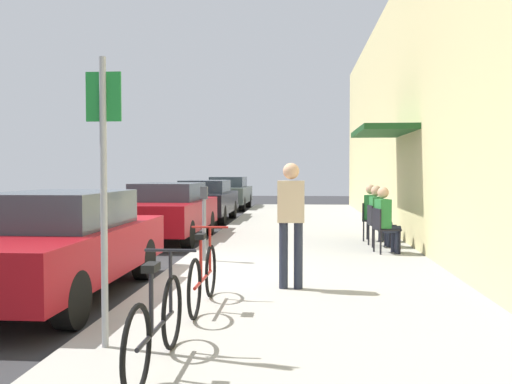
% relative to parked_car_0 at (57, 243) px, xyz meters
% --- Properties ---
extents(ground_plane, '(60.00, 60.00, 0.00)m').
position_rel_parked_car_0_xyz_m(ground_plane, '(1.10, 1.28, -0.74)').
color(ground_plane, '#2D2D30').
extents(sidewalk_slab, '(4.50, 32.00, 0.12)m').
position_rel_parked_car_0_xyz_m(sidewalk_slab, '(3.35, 3.28, -0.68)').
color(sidewalk_slab, '#9E9B93').
rests_on(sidewalk_slab, ground_plane).
extents(building_facade, '(1.40, 32.00, 6.30)m').
position_rel_parked_car_0_xyz_m(building_facade, '(5.75, 3.29, 2.41)').
color(building_facade, beige).
rests_on(building_facade, ground_plane).
extents(parked_car_0, '(1.80, 4.40, 1.43)m').
position_rel_parked_car_0_xyz_m(parked_car_0, '(0.00, 0.00, 0.00)').
color(parked_car_0, maroon).
rests_on(parked_car_0, ground_plane).
extents(parked_car_1, '(1.80, 4.40, 1.42)m').
position_rel_parked_car_0_xyz_m(parked_car_1, '(0.00, 6.09, 0.00)').
color(parked_car_1, maroon).
rests_on(parked_car_1, ground_plane).
extents(parked_car_2, '(1.80, 4.40, 1.41)m').
position_rel_parked_car_0_xyz_m(parked_car_2, '(-0.00, 11.31, 0.00)').
color(parked_car_2, black).
rests_on(parked_car_2, ground_plane).
extents(parked_car_3, '(1.80, 4.40, 1.47)m').
position_rel_parked_car_0_xyz_m(parked_car_3, '(0.00, 17.40, 0.02)').
color(parked_car_3, '#47514C').
rests_on(parked_car_3, ground_plane).
extents(parking_meter, '(0.12, 0.10, 1.32)m').
position_rel_parked_car_0_xyz_m(parking_meter, '(1.55, 2.50, 0.15)').
color(parking_meter, slate).
rests_on(parking_meter, sidewalk_slab).
extents(street_sign, '(0.32, 0.06, 2.60)m').
position_rel_parked_car_0_xyz_m(street_sign, '(1.50, -2.29, 0.90)').
color(street_sign, gray).
rests_on(street_sign, sidewalk_slab).
extents(bicycle_0, '(0.46, 1.71, 0.90)m').
position_rel_parked_car_0_xyz_m(bicycle_0, '(2.11, -2.82, -0.26)').
color(bicycle_0, black).
rests_on(bicycle_0, sidewalk_slab).
extents(bicycle_1, '(0.46, 1.71, 0.90)m').
position_rel_parked_car_0_xyz_m(bicycle_1, '(2.13, -0.81, -0.26)').
color(bicycle_1, black).
rests_on(bicycle_1, sidewalk_slab).
extents(cafe_chair_0, '(0.52, 0.52, 0.87)m').
position_rel_parked_car_0_xyz_m(cafe_chair_0, '(4.85, 3.66, -0.12)').
color(cafe_chair_0, black).
rests_on(cafe_chair_0, sidewalk_slab).
extents(seated_patron_0, '(0.48, 0.43, 1.29)m').
position_rel_parked_car_0_xyz_m(seated_patron_0, '(4.91, 3.67, 0.08)').
color(seated_patron_0, '#232838').
rests_on(seated_patron_0, sidewalk_slab).
extents(cafe_chair_1, '(0.48, 0.48, 0.87)m').
position_rel_parked_car_0_xyz_m(cafe_chair_1, '(4.85, 4.61, -0.12)').
color(cafe_chair_1, black).
rests_on(cafe_chair_1, sidewalk_slab).
extents(seated_patron_1, '(0.45, 0.39, 1.29)m').
position_rel_parked_car_0_xyz_m(seated_patron_1, '(4.91, 4.62, 0.08)').
color(seated_patron_1, '#232838').
rests_on(seated_patron_1, sidewalk_slab).
extents(cafe_chair_2, '(0.56, 0.56, 0.87)m').
position_rel_parked_car_0_xyz_m(cafe_chair_2, '(4.86, 5.57, -0.12)').
color(cafe_chair_2, black).
rests_on(cafe_chair_2, sidewalk_slab).
extents(seated_patron_2, '(0.51, 0.47, 1.29)m').
position_rel_parked_car_0_xyz_m(seated_patron_2, '(4.91, 5.55, 0.08)').
color(seated_patron_2, '#232838').
rests_on(seated_patron_2, sidewalk_slab).
extents(pedestrian_standing, '(0.36, 0.22, 1.70)m').
position_rel_parked_car_0_xyz_m(pedestrian_standing, '(3.13, 0.30, 0.38)').
color(pedestrian_standing, '#232838').
rests_on(pedestrian_standing, sidewalk_slab).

